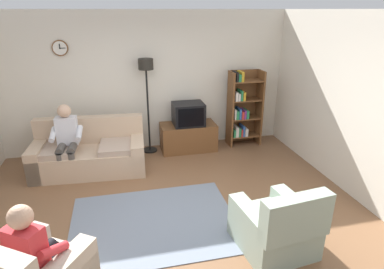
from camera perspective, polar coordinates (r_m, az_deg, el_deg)
ground_plane at (r=4.65m, az=-3.68°, el=-14.35°), size 12.00×12.00×0.00m
back_wall_assembly at (r=6.57m, az=-7.88°, el=9.12°), size 6.20×0.17×2.70m
right_wall at (r=5.25m, az=28.46°, el=3.70°), size 0.12×5.80×2.70m
couch at (r=6.01m, az=-17.50°, el=-3.25°), size 1.95×1.00×0.90m
tv_stand at (r=6.60m, az=-0.67°, el=-0.41°), size 1.10×0.56×0.55m
tv at (r=6.41m, az=-0.64°, el=3.62°), size 0.60×0.49×0.44m
bookshelf at (r=6.83m, az=8.82°, el=4.49°), size 0.68×0.36×1.56m
floor_lamp at (r=6.24m, az=-7.98°, el=9.43°), size 0.28×0.28×1.85m
armchair_near_bookshelf at (r=4.10m, az=14.45°, el=-15.58°), size 0.90×0.97×0.90m
area_rug at (r=4.57m, az=-6.63°, el=-15.07°), size 2.20×1.70×0.01m
person_on_couch at (r=5.81m, az=-21.15°, el=-0.46°), size 0.53×0.55×1.24m
person_in_left_armchair at (r=3.54m, az=-25.73°, el=-17.56°), size 0.61×0.64×1.12m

